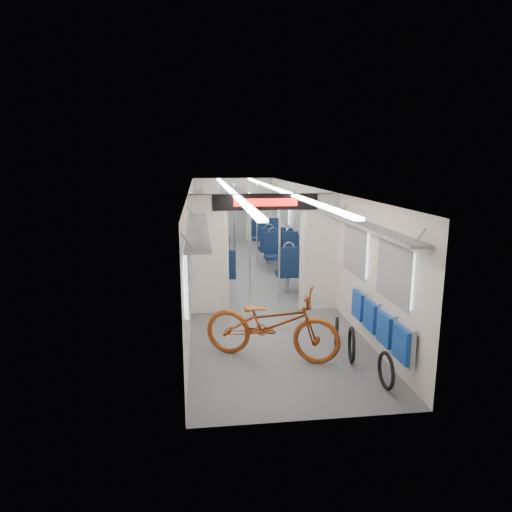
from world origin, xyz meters
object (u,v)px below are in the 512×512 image
at_px(seat_bay_far_left, 210,238).
at_px(seat_bay_near_left, 213,261).
at_px(flip_bench, 379,322).
at_px(stanchion_far_right, 257,225).
at_px(bike_hoop_a, 386,372).
at_px(bicycle, 272,324).
at_px(stanchion_near_left, 250,248).
at_px(seat_bay_far_right, 271,238).
at_px(seat_bay_near_right, 289,258).
at_px(stanchion_near_right, 279,249).
at_px(stanchion_far_left, 235,225).
at_px(bike_hoop_c, 337,333).
at_px(bike_hoop_b, 351,347).

bearing_deg(seat_bay_far_left, seat_bay_near_left, -90.00).
distance_m(flip_bench, stanchion_far_right, 6.53).
bearing_deg(bike_hoop_a, seat_bay_near_left, 110.31).
height_order(bicycle, stanchion_near_left, stanchion_near_left).
distance_m(seat_bay_far_left, seat_bay_far_right, 1.89).
bearing_deg(bicycle, seat_bay_far_left, 27.71).
xyz_separation_m(bicycle, seat_bay_far_right, (1.15, 7.40, 0.03)).
relative_size(seat_bay_near_right, stanchion_near_right, 1.00).
distance_m(bicycle, stanchion_far_left, 6.37).
bearing_deg(bike_hoop_c, bicycle, -162.62).
relative_size(bicycle, flip_bench, 0.97).
distance_m(bike_hoop_c, seat_bay_far_right, 7.06).
distance_m(bicycle, seat_bay_far_left, 7.68).
height_order(seat_bay_near_right, stanchion_near_right, stanchion_near_right).
distance_m(bike_hoop_b, stanchion_near_right, 3.12).
bearing_deg(stanchion_far_right, stanchion_near_right, -89.91).
bearing_deg(seat_bay_near_left, seat_bay_far_left, 90.00).
bearing_deg(stanchion_far_right, seat_bay_near_right, -71.33).
bearing_deg(seat_bay_near_right, flip_bench, -84.90).
bearing_deg(bike_hoop_a, bike_hoop_b, 102.66).
bearing_deg(seat_bay_near_right, bike_hoop_b, -90.10).
xyz_separation_m(flip_bench, stanchion_far_left, (-1.62, 6.59, 0.57)).
xyz_separation_m(bicycle, flip_bench, (1.57, -0.24, 0.04)).
bearing_deg(bike_hoop_c, seat_bay_far_right, 89.72).
distance_m(stanchion_near_left, stanchion_far_left, 3.55).
bearing_deg(stanchion_near_left, bicycle, -89.76).
bearing_deg(bicycle, bike_hoop_c, -50.29).
bearing_deg(stanchion_far_right, bicycle, -95.22).
bearing_deg(bike_hoop_b, flip_bench, 8.05).
xyz_separation_m(stanchion_far_left, stanchion_far_right, (0.62, -0.16, 0.00)).
distance_m(flip_bench, stanchion_near_right, 3.09).
distance_m(seat_bay_far_left, stanchion_far_left, 1.58).
relative_size(bike_hoop_c, stanchion_far_right, 0.20).
distance_m(seat_bay_far_right, stanchion_far_left, 1.70).
bearing_deg(bike_hoop_b, stanchion_near_right, 101.02).
bearing_deg(seat_bay_far_right, bike_hoop_a, -88.81).
distance_m(seat_bay_far_right, stanchion_near_left, 4.78).
bearing_deg(seat_bay_near_left, bike_hoop_b, -68.42).
relative_size(bicycle, bike_hoop_b, 3.80).
height_order(seat_bay_far_right, stanchion_near_right, stanchion_near_right).
distance_m(bike_hoop_b, seat_bay_near_left, 5.07).
distance_m(bicycle, seat_bay_far_right, 7.49).
xyz_separation_m(stanchion_near_right, stanchion_far_right, (-0.01, 3.56, 0.00)).
relative_size(seat_bay_near_right, stanchion_far_right, 1.00).
height_order(bike_hoop_b, seat_bay_near_right, seat_bay_near_right).
relative_size(bike_hoop_a, stanchion_far_right, 0.22).
relative_size(bike_hoop_a, seat_bay_near_right, 0.22).
xyz_separation_m(bicycle, seat_bay_near_right, (1.15, 4.45, 0.03)).
height_order(seat_bay_near_left, seat_bay_near_right, seat_bay_near_right).
xyz_separation_m(seat_bay_far_left, stanchion_near_left, (0.71, -4.85, 0.59)).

